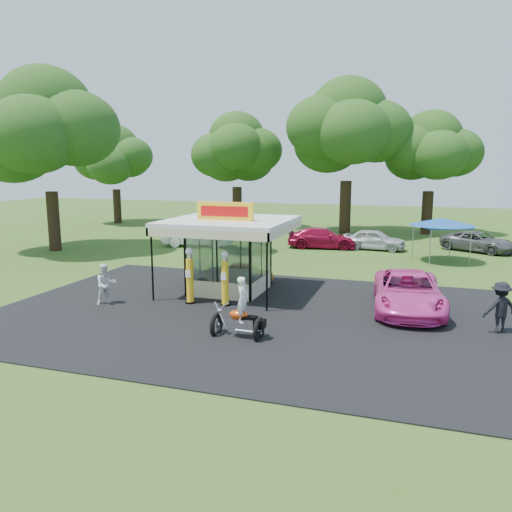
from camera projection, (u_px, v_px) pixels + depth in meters
The scene contains 22 objects.
ground at pixel (232, 329), 17.77m from camera, with size 120.00×120.00×0.00m, color #39591B.
asphalt_apron at pixel (250, 313), 19.64m from camera, with size 20.00×14.00×0.04m, color black.
gas_station_kiosk at pixel (230, 254), 22.74m from camera, with size 5.40×5.40×4.18m.
gas_pump_left at pixel (190, 277), 20.85m from camera, with size 0.45×0.45×2.41m.
gas_pump_right at pixel (225, 280), 20.51m from camera, with size 0.44×0.44×2.35m.
motorcycle at pixel (241, 313), 16.74m from camera, with size 1.86×0.91×2.20m.
spare_tires at pixel (203, 287), 22.40m from camera, with size 0.96×0.60×0.81m.
kiosk_car at pixel (246, 272), 25.03m from camera, with size 1.13×2.82×0.96m, color yellow.
pink_sedan at pixel (408, 292), 19.89m from camera, with size 2.60×5.64×1.57m, color #E93FA3.
spectator_west at pixel (106, 284), 20.81m from camera, with size 0.85×0.66×1.74m, color white.
spectator_east_a at pixel (500, 308), 17.18m from camera, with size 1.19×0.68×1.83m, color black.
bg_car_a at pixel (198, 235), 36.04m from camera, with size 1.76×5.05×1.66m, color white.
bg_car_b at pixel (323, 238), 35.27m from camera, with size 2.00×4.93×1.43m, color maroon.
bg_car_c at pixel (374, 240), 34.58m from camera, with size 1.69×4.20×1.43m, color #B7B6BB.
bg_car_d at pixel (478, 242), 33.86m from camera, with size 2.22×4.81×1.34m, color #525254.
tent_west at pixel (237, 216), 33.46m from camera, with size 3.82×3.82×2.67m.
tent_east at pixel (442, 222), 29.94m from camera, with size 3.82×3.82×2.67m.
oak_far_a at pixel (115, 162), 49.89m from camera, with size 8.10×8.10×9.60m.
oak_far_b at pixel (237, 156), 46.60m from camera, with size 8.80×8.80×10.50m.
oak_far_c at pixel (347, 138), 41.64m from camera, with size 10.81×10.81×12.74m.
oak_far_d at pixel (430, 158), 41.75m from camera, with size 8.49×8.49×10.11m.
oak_near at pixel (48, 139), 33.13m from camera, with size 10.38×10.38×11.96m.
Camera 1 is at (6.11, -15.92, 5.73)m, focal length 35.00 mm.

